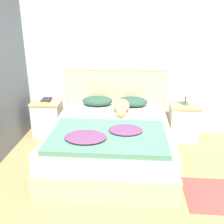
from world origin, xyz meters
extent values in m
plane|color=tan|center=(0.00, 0.00, 0.00)|extent=(16.00, 16.00, 0.00)
cube|color=silver|center=(0.00, 2.13, 1.27)|extent=(9.00, 0.06, 2.55)
cube|color=#C6B28E|center=(0.07, 1.03, 0.16)|extent=(1.66, 2.00, 0.31)
cube|color=silver|center=(0.07, 1.03, 0.43)|extent=(1.60, 1.94, 0.24)
cube|color=#C6B28E|center=(0.07, 2.06, 0.55)|extent=(1.74, 0.04, 1.10)
cylinder|color=#C6B28E|center=(0.07, 2.06, 1.10)|extent=(1.74, 0.06, 0.06)
cube|color=silver|center=(-1.07, 1.76, 0.29)|extent=(0.46, 0.37, 0.58)
cube|color=tan|center=(-1.07, 1.76, 0.59)|extent=(0.48, 0.39, 0.03)
sphere|color=tan|center=(-1.07, 1.57, 0.45)|extent=(0.02, 0.02, 0.02)
cube|color=silver|center=(1.22, 1.76, 0.29)|extent=(0.46, 0.37, 0.58)
cube|color=tan|center=(1.22, 1.76, 0.59)|extent=(0.48, 0.39, 0.03)
sphere|color=tan|center=(1.22, 1.57, 0.45)|extent=(0.02, 0.02, 0.02)
ellipsoid|color=#284C3D|center=(-0.22, 1.82, 0.62)|extent=(0.51, 0.34, 0.15)
ellipsoid|color=#284C3D|center=(0.37, 1.82, 0.62)|extent=(0.51, 0.34, 0.15)
cube|color=#4C8466|center=(0.07, 0.56, 0.58)|extent=(1.41, 0.97, 0.06)
ellipsoid|color=#663860|center=(-0.17, 0.42, 0.64)|extent=(0.49, 0.39, 0.06)
ellipsoid|color=#663860|center=(0.29, 0.66, 0.63)|extent=(0.42, 0.34, 0.05)
ellipsoid|color=tan|center=(0.20, 1.58, 0.63)|extent=(0.24, 0.47, 0.16)
sphere|color=tan|center=(0.20, 1.31, 0.62)|extent=(0.15, 0.15, 0.15)
ellipsoid|color=tan|center=(0.20, 1.25, 0.61)|extent=(0.07, 0.08, 0.06)
cone|color=tan|center=(0.16, 1.32, 0.67)|extent=(0.05, 0.05, 0.05)
cone|color=tan|center=(0.24, 1.32, 0.67)|extent=(0.05, 0.05, 0.05)
ellipsoid|color=tan|center=(0.24, 1.78, 0.59)|extent=(0.14, 0.21, 0.06)
cube|color=gold|center=(-1.08, 1.79, 0.62)|extent=(0.13, 0.20, 0.02)
cube|color=#232328|center=(-1.07, 1.79, 0.64)|extent=(0.16, 0.22, 0.02)
cylinder|color=#336B4C|center=(1.22, 1.78, 0.62)|extent=(0.11, 0.11, 0.02)
cylinder|color=#336B4C|center=(1.22, 1.78, 0.70)|extent=(0.02, 0.02, 0.15)
cone|color=beige|center=(1.22, 1.78, 0.84)|extent=(0.20, 0.20, 0.11)
camera|label=1|loc=(0.34, -2.31, 1.97)|focal=42.00mm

